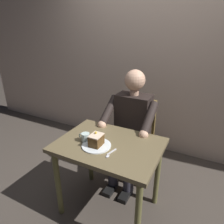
% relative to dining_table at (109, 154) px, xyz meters
% --- Properties ---
extents(ground_plane, '(14.00, 14.00, 0.00)m').
position_rel_dining_table_xyz_m(ground_plane, '(0.00, 0.00, -0.62)').
color(ground_plane, '#433B34').
extents(cafe_rear_panel, '(6.40, 0.12, 3.00)m').
position_rel_dining_table_xyz_m(cafe_rear_panel, '(0.00, -1.34, 0.88)').
color(cafe_rear_panel, '#C9AF9B').
rests_on(cafe_rear_panel, ground).
extents(dining_table, '(0.89, 0.65, 0.73)m').
position_rel_dining_table_xyz_m(dining_table, '(0.00, 0.00, 0.00)').
color(dining_table, brown).
rests_on(dining_table, ground).
extents(chair, '(0.42, 0.42, 0.91)m').
position_rel_dining_table_xyz_m(chair, '(0.00, -0.66, -0.12)').
color(chair, brown).
rests_on(chair, ground).
extents(seated_person, '(0.53, 0.58, 1.27)m').
position_rel_dining_table_xyz_m(seated_person, '(0.00, -0.48, 0.04)').
color(seated_person, black).
rests_on(seated_person, ground).
extents(dessert_plate, '(0.25, 0.25, 0.01)m').
position_rel_dining_table_xyz_m(dessert_plate, '(0.07, 0.09, 0.11)').
color(dessert_plate, white).
rests_on(dessert_plate, dining_table).
extents(cake_slice, '(0.09, 0.12, 0.12)m').
position_rel_dining_table_xyz_m(cake_slice, '(0.07, 0.09, 0.17)').
color(cake_slice, '#563819').
rests_on(cake_slice, dessert_plate).
extents(coffee_cup, '(0.11, 0.07, 0.08)m').
position_rel_dining_table_xyz_m(coffee_cup, '(0.20, 0.06, 0.15)').
color(coffee_cup, silver).
rests_on(coffee_cup, dining_table).
extents(dessert_spoon, '(0.04, 0.14, 0.01)m').
position_rel_dining_table_xyz_m(dessert_spoon, '(-0.08, 0.15, 0.11)').
color(dessert_spoon, silver).
rests_on(dessert_spoon, dining_table).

